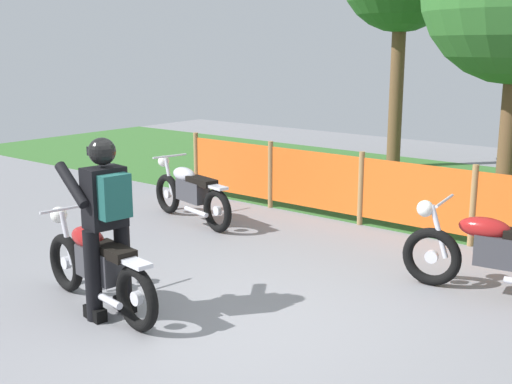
{
  "coord_description": "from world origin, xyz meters",
  "views": [
    {
      "loc": [
        3.65,
        -4.27,
        2.49
      ],
      "look_at": [
        -0.77,
        1.2,
        0.9
      ],
      "focal_mm": 45.56,
      "sensor_mm": 36.0,
      "label": 1
    }
  ],
  "objects_px": {
    "motorcycle_lead": "(97,265)",
    "motorcycle_trailing": "(190,192)",
    "motorcycle_third": "(499,254)",
    "rider_lead": "(106,218)"
  },
  "relations": [
    {
      "from": "motorcycle_lead",
      "to": "rider_lead",
      "type": "height_order",
      "value": "rider_lead"
    },
    {
      "from": "motorcycle_trailing",
      "to": "rider_lead",
      "type": "relative_size",
      "value": 1.12
    },
    {
      "from": "motorcycle_trailing",
      "to": "rider_lead",
      "type": "height_order",
      "value": "rider_lead"
    },
    {
      "from": "motorcycle_trailing",
      "to": "rider_lead",
      "type": "distance_m",
      "value": 3.39
    },
    {
      "from": "motorcycle_lead",
      "to": "motorcycle_trailing",
      "type": "height_order",
      "value": "motorcycle_lead"
    },
    {
      "from": "motorcycle_lead",
      "to": "motorcycle_trailing",
      "type": "bearing_deg",
      "value": -53.34
    },
    {
      "from": "motorcycle_lead",
      "to": "motorcycle_third",
      "type": "height_order",
      "value": "motorcycle_third"
    },
    {
      "from": "motorcycle_third",
      "to": "rider_lead",
      "type": "xyz_separation_m",
      "value": [
        -2.69,
        -2.73,
        0.49
      ]
    },
    {
      "from": "rider_lead",
      "to": "motorcycle_lead",
      "type": "bearing_deg",
      "value": 0.51
    },
    {
      "from": "motorcycle_third",
      "to": "motorcycle_lead",
      "type": "bearing_deg",
      "value": 35.49
    }
  ]
}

